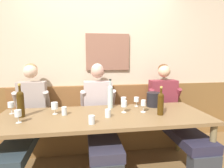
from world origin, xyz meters
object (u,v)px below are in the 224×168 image
object	(u,v)px
wine_bottle_clear_water	(110,96)
wine_glass_by_bottle	(18,114)
wine_glass_center_rear	(55,106)
wine_bottle_green_tall	(21,103)
wine_glass_mid_right	(143,103)
wall_bench	(99,129)
wine_glass_right_end	(124,104)
water_tumbler_right	(108,113)
wine_glass_left_end	(124,100)
person_left_seat	(100,115)
water_tumbler_left	(64,111)
ice_bucket	(153,99)
person_right_seat	(173,113)
dining_table	(104,121)
wine_bottle_amber_mid	(161,103)
wine_glass_center_front	(136,100)
wine_glass_mid_left	(11,105)
person_center_right_seat	(26,119)
water_tumbler_center	(92,120)

from	to	relation	value
wine_bottle_clear_water	wine_glass_by_bottle	bearing A→B (deg)	-158.09
wine_glass_center_rear	wine_bottle_green_tall	bearing A→B (deg)	-172.48
wine_glass_mid_right	wine_bottle_green_tall	bearing A→B (deg)	178.57
wall_bench	wine_glass_right_end	size ratio (longest dim) A/B	18.57
wine_glass_right_end	water_tumbler_right	size ratio (longest dim) A/B	1.63
wine_glass_left_end	wine_glass_right_end	bearing A→B (deg)	-101.43
person_left_seat	water_tumbler_left	distance (m)	0.53
wine_glass_left_end	ice_bucket	bearing A→B (deg)	-8.03
wine_glass_right_end	water_tumbler_left	world-z (taller)	wine_glass_right_end
person_right_seat	water_tumbler_right	world-z (taller)	person_right_seat
wine_glass_mid_right	water_tumbler_right	world-z (taller)	wine_glass_mid_right
person_left_seat	wine_bottle_clear_water	size ratio (longest dim) A/B	3.34
wine_glass_mid_right	water_tumbler_left	bearing A→B (deg)	177.94
wine_bottle_clear_water	wine_glass_mid_right	bearing A→B (deg)	-33.64
wine_bottle_green_tall	water_tumbler_left	distance (m)	0.49
dining_table	person_left_seat	world-z (taller)	person_left_seat
wall_bench	person_right_seat	bearing A→B (deg)	-20.93
person_right_seat	wine_bottle_amber_mid	distance (m)	0.60
wine_glass_left_end	water_tumbler_left	distance (m)	0.82
wine_bottle_amber_mid	wine_bottle_clear_water	world-z (taller)	wine_bottle_clear_water
wine_glass_center_rear	wine_glass_center_front	bearing A→B (deg)	10.30
wine_glass_center_rear	water_tumbler_right	distance (m)	0.65
person_left_seat	water_tumbler_left	bearing A→B (deg)	-151.63
wine_glass_mid_left	wine_glass_mid_right	distance (m)	1.61
wine_bottle_clear_water	wine_glass_center_front	world-z (taller)	wine_bottle_clear_water
wine_bottle_green_tall	wine_glass_center_front	distance (m)	1.46
wine_glass_by_bottle	person_right_seat	bearing A→B (deg)	12.08
person_center_right_seat	wine_glass_left_end	distance (m)	1.29
wine_glass_by_bottle	water_tumbler_center	distance (m)	0.77
wine_bottle_amber_mid	wine_glass_center_front	distance (m)	0.45
person_left_seat	wall_bench	bearing A→B (deg)	87.31
person_center_right_seat	wine_glass_left_end	world-z (taller)	person_center_right_seat
wine_glass_mid_left	wine_bottle_green_tall	bearing A→B (deg)	-42.62
wine_glass_center_front	water_tumbler_right	xyz separation A→B (m)	(-0.45, -0.40, -0.05)
wine_glass_center_front	water_tumbler_left	size ratio (longest dim) A/B	1.32
wine_bottle_amber_mid	wine_glass_mid_right	bearing A→B (deg)	140.79
wine_bottle_green_tall	wine_glass_mid_right	bearing A→B (deg)	-1.43
person_left_seat	wine_glass_mid_right	xyz separation A→B (m)	(0.51, -0.28, 0.21)
person_center_right_seat	wine_glass_mid_left	distance (m)	0.26
wine_glass_mid_left	water_tumbler_left	bearing A→B (deg)	-12.85
wine_bottle_green_tall	wine_glass_right_end	xyz separation A→B (m)	(1.20, -0.01, -0.06)
wine_bottle_green_tall	wine_glass_mid_left	bearing A→B (deg)	137.38
wine_glass_by_bottle	water_tumbler_right	world-z (taller)	wine_glass_by_bottle
dining_table	wine_glass_mid_left	bearing A→B (deg)	168.50
person_left_seat	wine_glass_by_bottle	distance (m)	1.02
person_center_right_seat	wine_glass_mid_left	bearing A→B (deg)	-148.71
wine_glass_mid_right	wine_glass_center_rear	bearing A→B (deg)	175.53
person_right_seat	water_tumbler_center	bearing A→B (deg)	-154.54
wall_bench	wine_bottle_clear_water	xyz separation A→B (m)	(0.12, -0.39, 0.62)
wine_bottle_green_tall	water_tumbler_left	bearing A→B (deg)	-0.17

